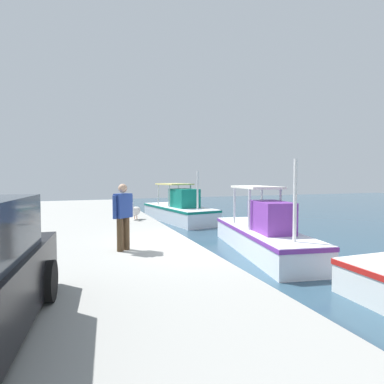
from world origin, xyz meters
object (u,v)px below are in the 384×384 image
at_px(fisherman_standing, 123,214).
at_px(mooring_bollard_nearest, 129,205).
at_px(pelican, 135,210).
at_px(fishing_boat_nearest, 179,210).
at_px(fishing_boat_second, 263,235).

bearing_deg(fisherman_standing, mooring_bollard_nearest, 170.95).
xyz_separation_m(pelican, fisherman_standing, (5.35, -1.17, 0.51)).
xyz_separation_m(fishing_boat_nearest, pelican, (3.99, -3.32, 0.52)).
bearing_deg(mooring_bollard_nearest, fishing_boat_nearest, 82.94).
relative_size(fishing_boat_nearest, fishing_boat_second, 1.09).
bearing_deg(pelican, fishing_boat_second, 41.90).
distance_m(fishing_boat_nearest, mooring_bollard_nearest, 2.99).
bearing_deg(pelican, mooring_bollard_nearest, 175.09).
bearing_deg(fishing_boat_second, fisherman_standing, -76.52).
distance_m(fishing_boat_second, mooring_bollard_nearest, 9.17).
xyz_separation_m(fishing_boat_nearest, mooring_bollard_nearest, (-0.36, -2.95, 0.38)).
bearing_deg(mooring_bollard_nearest, fishing_boat_second, 21.58).
bearing_deg(fisherman_standing, fishing_boat_second, 103.48).
bearing_deg(mooring_bollard_nearest, pelican, -4.91).
height_order(pelican, mooring_bollard_nearest, pelican).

